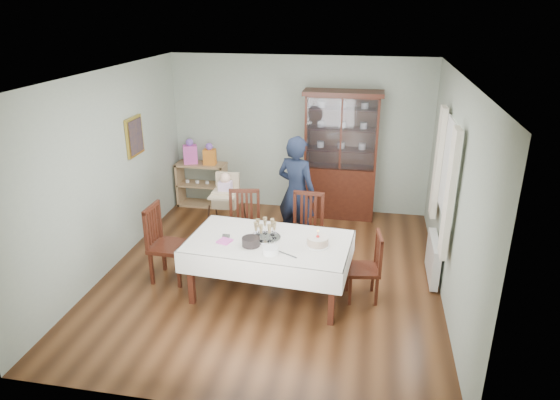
% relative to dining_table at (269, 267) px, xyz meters
% --- Properties ---
extents(floor, '(5.00, 5.00, 0.00)m').
position_rel_dining_table_xyz_m(floor, '(-0.08, 0.49, -0.38)').
color(floor, '#593319').
rests_on(floor, ground).
extents(room_shell, '(5.00, 5.00, 5.00)m').
position_rel_dining_table_xyz_m(room_shell, '(-0.08, 1.02, 1.32)').
color(room_shell, '#9EAA99').
rests_on(room_shell, floor).
extents(dining_table, '(2.08, 1.29, 0.76)m').
position_rel_dining_table_xyz_m(dining_table, '(0.00, 0.00, 0.00)').
color(dining_table, '#431D10').
rests_on(dining_table, floor).
extents(china_cabinet, '(1.30, 0.48, 2.18)m').
position_rel_dining_table_xyz_m(china_cabinet, '(0.67, 2.74, 0.74)').
color(china_cabinet, '#431D10').
rests_on(china_cabinet, floor).
extents(sideboard, '(0.90, 0.38, 0.80)m').
position_rel_dining_table_xyz_m(sideboard, '(-1.83, 2.77, 0.02)').
color(sideboard, tan).
rests_on(sideboard, floor).
extents(picture_frame, '(0.04, 0.48, 0.58)m').
position_rel_dining_table_xyz_m(picture_frame, '(-2.30, 1.29, 1.27)').
color(picture_frame, gold).
rests_on(picture_frame, room_shell).
extents(window, '(0.04, 1.02, 1.22)m').
position_rel_dining_table_xyz_m(window, '(2.14, 0.79, 1.17)').
color(window, white).
rests_on(window, room_shell).
extents(curtain_left, '(0.07, 0.30, 1.55)m').
position_rel_dining_table_xyz_m(curtain_left, '(2.08, 0.17, 1.07)').
color(curtain_left, silver).
rests_on(curtain_left, room_shell).
extents(curtain_right, '(0.07, 0.30, 1.55)m').
position_rel_dining_table_xyz_m(curtain_right, '(2.08, 1.41, 1.07)').
color(curtain_right, silver).
rests_on(curtain_right, room_shell).
extents(radiator, '(0.10, 0.80, 0.55)m').
position_rel_dining_table_xyz_m(radiator, '(2.08, 0.79, -0.08)').
color(radiator, white).
rests_on(radiator, floor).
extents(chair_far_left, '(0.54, 0.54, 1.02)m').
position_rel_dining_table_xyz_m(chair_far_left, '(-0.54, 0.84, -0.08)').
color(chair_far_left, '#431D10').
rests_on(chair_far_left, floor).
extents(chair_far_right, '(0.48, 0.48, 1.02)m').
position_rel_dining_table_xyz_m(chair_far_right, '(0.34, 0.90, -0.08)').
color(chair_far_right, '#431D10').
rests_on(chair_far_right, floor).
extents(chair_end_left, '(0.48, 0.48, 1.05)m').
position_rel_dining_table_xyz_m(chair_end_left, '(-1.40, 0.14, -0.07)').
color(chair_end_left, '#431D10').
rests_on(chair_end_left, floor).
extents(chair_end_right, '(0.46, 0.46, 0.89)m').
position_rel_dining_table_xyz_m(chair_end_right, '(1.18, 0.12, -0.12)').
color(chair_end_right, '#431D10').
rests_on(chair_end_right, floor).
extents(woman, '(0.74, 0.62, 1.73)m').
position_rel_dining_table_xyz_m(woman, '(0.12, 1.45, 0.48)').
color(woman, black).
rests_on(woman, floor).
extents(high_chair, '(0.50, 0.50, 1.11)m').
position_rel_dining_table_xyz_m(high_chair, '(-0.97, 1.42, 0.05)').
color(high_chair, black).
rests_on(high_chair, floor).
extents(champagne_tray, '(0.39, 0.39, 0.23)m').
position_rel_dining_table_xyz_m(champagne_tray, '(-0.06, 0.05, 0.44)').
color(champagne_tray, silver).
rests_on(champagne_tray, dining_table).
extents(birthday_cake, '(0.30, 0.30, 0.21)m').
position_rel_dining_table_xyz_m(birthday_cake, '(0.61, -0.02, 0.43)').
color(birthday_cake, white).
rests_on(birthday_cake, dining_table).
extents(plate_stack_dark, '(0.27, 0.27, 0.10)m').
position_rel_dining_table_xyz_m(plate_stack_dark, '(-0.19, -0.17, 0.43)').
color(plate_stack_dark, black).
rests_on(plate_stack_dark, dining_table).
extents(plate_stack_white, '(0.24, 0.24, 0.08)m').
position_rel_dining_table_xyz_m(plate_stack_white, '(0.09, -0.34, 0.42)').
color(plate_stack_white, white).
rests_on(plate_stack_white, dining_table).
extents(napkin_stack, '(0.20, 0.20, 0.02)m').
position_rel_dining_table_xyz_m(napkin_stack, '(-0.53, -0.14, 0.39)').
color(napkin_stack, '#E454BA').
rests_on(napkin_stack, dining_table).
extents(cutlery, '(0.15, 0.20, 0.01)m').
position_rel_dining_table_xyz_m(cutlery, '(-0.59, -0.02, 0.38)').
color(cutlery, silver).
rests_on(cutlery, dining_table).
extents(cake_knife, '(0.25, 0.15, 0.01)m').
position_rel_dining_table_xyz_m(cake_knife, '(0.29, -0.33, 0.38)').
color(cake_knife, silver).
rests_on(cake_knife, dining_table).
extents(gift_bag_pink, '(0.29, 0.24, 0.45)m').
position_rel_dining_table_xyz_m(gift_bag_pink, '(-2.01, 2.75, 0.62)').
color(gift_bag_pink, '#E454BA').
rests_on(gift_bag_pink, sideboard).
extents(gift_bag_orange, '(0.22, 0.16, 0.39)m').
position_rel_dining_table_xyz_m(gift_bag_orange, '(-1.65, 2.75, 0.59)').
color(gift_bag_orange, orange).
rests_on(gift_bag_orange, sideboard).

